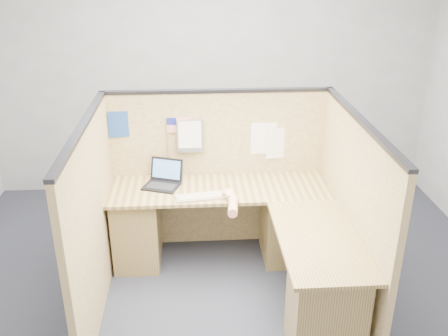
{
  "coord_description": "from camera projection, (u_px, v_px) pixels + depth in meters",
  "views": [
    {
      "loc": [
        -0.22,
        -3.26,
        2.66
      ],
      "look_at": [
        0.02,
        0.5,
        1.0
      ],
      "focal_mm": 40.0,
      "sensor_mm": 36.0,
      "label": 1
    }
  ],
  "objects": [
    {
      "name": "mouse",
      "position": [
        229.0,
        195.0,
        4.2
      ],
      "size": [
        0.12,
        0.07,
        0.05
      ],
      "primitive_type": "ellipsoid",
      "rotation": [
        0.0,
        0.0,
        -0.0
      ],
      "color": "silver",
      "rests_on": "l_desk"
    },
    {
      "name": "l_desk",
      "position": [
        245.0,
        243.0,
        4.18
      ],
      "size": [
        1.95,
        1.75,
        0.73
      ],
      "color": "brown",
      "rests_on": "floor"
    },
    {
      "name": "keyboard",
      "position": [
        200.0,
        197.0,
        4.2
      ],
      "size": [
        0.41,
        0.19,
        0.03
      ],
      "rotation": [
        0.0,
        0.0,
        0.15
      ],
      "color": "gray",
      "rests_on": "l_desk"
    },
    {
      "name": "laptop",
      "position": [
        161.0,
        179.0,
        4.43
      ],
      "size": [
        0.35,
        0.37,
        0.22
      ],
      "rotation": [
        0.0,
        0.0,
        -0.34
      ],
      "color": "black",
      "rests_on": "l_desk"
    },
    {
      "name": "cubicle_partitions",
      "position": [
        222.0,
        197.0,
        4.14
      ],
      "size": [
        2.06,
        1.83,
        1.53
      ],
      "color": "olive",
      "rests_on": "floor"
    },
    {
      "name": "floor",
      "position": [
        225.0,
        304.0,
        4.06
      ],
      "size": [
        5.0,
        5.0,
        0.0
      ],
      "primitive_type": "plane",
      "color": "#20242E",
      "rests_on": "ground"
    },
    {
      "name": "blue_poster",
      "position": [
        118.0,
        124.0,
        4.4
      ],
      "size": [
        0.18,
        0.02,
        0.24
      ],
      "primitive_type": "cube",
      "rotation": [
        0.0,
        0.0,
        0.08
      ],
      "color": "navy",
      "rests_on": "cubicle_partitions"
    },
    {
      "name": "paper_right",
      "position": [
        278.0,
        143.0,
        4.57
      ],
      "size": [
        0.23,
        0.04,
        0.29
      ],
      "primitive_type": "cube",
      "rotation": [
        0.0,
        0.0,
        0.15
      ],
      "color": "white",
      "rests_on": "cubicle_partitions"
    },
    {
      "name": "wall_back",
      "position": [
        211.0,
        72.0,
        5.55
      ],
      "size": [
        5.0,
        0.0,
        5.0
      ],
      "primitive_type": "plane",
      "rotation": [
        1.57,
        0.0,
        0.0
      ],
      "color": "gray",
      "rests_on": "floor"
    },
    {
      "name": "file_holder",
      "position": [
        190.0,
        136.0,
        4.45
      ],
      "size": [
        0.23,
        0.05,
        0.3
      ],
      "color": "slate",
      "rests_on": "cubicle_partitions"
    },
    {
      "name": "paper_left",
      "position": [
        264.0,
        139.0,
        4.54
      ],
      "size": [
        0.24,
        0.01,
        0.3
      ],
      "primitive_type": "cube",
      "rotation": [
        0.0,
        0.0,
        -0.01
      ],
      "color": "white",
      "rests_on": "cubicle_partitions"
    },
    {
      "name": "american_flag",
      "position": [
        176.0,
        127.0,
        4.43
      ],
      "size": [
        0.22,
        0.01,
        0.37
      ],
      "color": "olive",
      "rests_on": "cubicle_partitions"
    },
    {
      "name": "hand_forearm",
      "position": [
        232.0,
        202.0,
        4.06
      ],
      "size": [
        0.12,
        0.41,
        0.09
      ],
      "color": "tan",
      "rests_on": "l_desk"
    }
  ]
}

